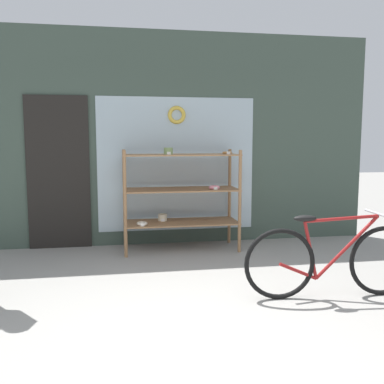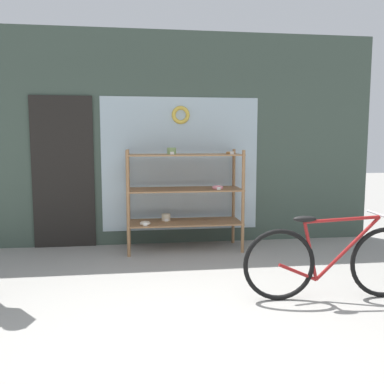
{
  "view_description": "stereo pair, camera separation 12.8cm",
  "coord_description": "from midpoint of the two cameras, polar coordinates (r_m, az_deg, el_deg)",
  "views": [
    {
      "loc": [
        -0.61,
        -3.11,
        1.5
      ],
      "look_at": [
        0.1,
        1.08,
        0.98
      ],
      "focal_mm": 40.0,
      "sensor_mm": 36.0,
      "label": 1
    },
    {
      "loc": [
        -0.48,
        -3.13,
        1.5
      ],
      "look_at": [
        0.1,
        1.08,
        0.98
      ],
      "focal_mm": 40.0,
      "sensor_mm": 36.0,
      "label": 2
    }
  ],
  "objects": [
    {
      "name": "ground_plane",
      "position": [
        3.51,
        0.28,
        -18.38
      ],
      "size": [
        30.0,
        30.0,
        0.0
      ],
      "primitive_type": "plane",
      "color": "gray"
    },
    {
      "name": "storefront_facade",
      "position": [
        6.16,
        -4.93,
        6.74
      ],
      "size": [
        6.13,
        0.13,
        3.02
      ],
      "color": "#3D4C42",
      "rests_on": "ground_plane"
    },
    {
      "name": "bicycle",
      "position": [
        4.31,
        17.3,
        -8.63
      ],
      "size": [
        1.71,
        0.46,
        0.81
      ],
      "rotation": [
        0.0,
        0.0,
        -0.06
      ],
      "color": "black",
      "rests_on": "ground_plane"
    },
    {
      "name": "display_case",
      "position": [
        5.8,
        -2.17,
        0.15
      ],
      "size": [
        1.55,
        0.59,
        1.4
      ],
      "color": "#8E6642",
      "rests_on": "ground_plane"
    }
  ]
}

